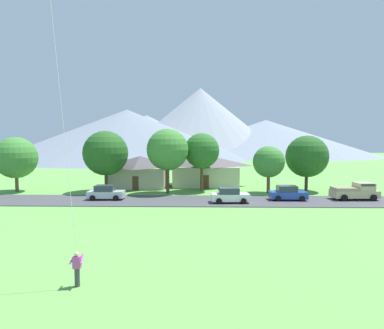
{
  "coord_description": "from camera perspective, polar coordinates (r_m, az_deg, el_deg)",
  "views": [
    {
      "loc": [
        0.43,
        -5.22,
        6.82
      ],
      "look_at": [
        -0.09,
        17.26,
        5.22
      ],
      "focal_mm": 29.28,
      "sensor_mm": 36.0,
      "label": 1
    }
  ],
  "objects": [
    {
      "name": "tree_center",
      "position": [
        49.4,
        -29.43,
        1.09
      ],
      "size": [
        5.68,
        5.68,
        7.56
      ],
      "color": "brown",
      "rests_on": "ground"
    },
    {
      "name": "tree_right_of_center",
      "position": [
        43.74,
        1.8,
        2.5
      ],
      "size": [
        4.93,
        4.93,
        8.12
      ],
      "color": "brown",
      "rests_on": "ground"
    },
    {
      "name": "tree_left_of_center",
      "position": [
        41.84,
        -4.48,
        2.69
      ],
      "size": [
        5.58,
        5.58,
        8.63
      ],
      "color": "#4C3823",
      "rests_on": "ground"
    },
    {
      "name": "tree_near_left",
      "position": [
        43.17,
        13.79,
        0.47
      ],
      "size": [
        4.25,
        4.25,
        6.35
      ],
      "color": "brown",
      "rests_on": "ground"
    },
    {
      "name": "pickup_truck_sand_west_side",
      "position": [
        41.76,
        27.64,
        -4.33
      ],
      "size": [
        5.27,
        2.48,
        1.99
      ],
      "color": "#C6B284",
      "rests_on": "road_strip"
    },
    {
      "name": "mountain_far_east_ridge",
      "position": [
        169.46,
        13.23,
        4.77
      ],
      "size": [
        107.98,
        107.98,
        18.47
      ],
      "primitive_type": "cone",
      "color": "gray",
      "rests_on": "ground"
    },
    {
      "name": "tree_near_right",
      "position": [
        44.63,
        -15.46,
        2.0
      ],
      "size": [
        6.14,
        6.14,
        8.41
      ],
      "color": "#4C3823",
      "rests_on": "ground"
    },
    {
      "name": "house_leftmost",
      "position": [
        49.2,
        2.46,
        -0.97
      ],
      "size": [
        10.72,
        7.05,
        4.84
      ],
      "color": "beige",
      "rests_on": "ground"
    },
    {
      "name": "mountain_central_ridge",
      "position": [
        183.78,
        -8.28,
        5.4
      ],
      "size": [
        90.95,
        90.95,
        22.49
      ],
      "primitive_type": "cone",
      "color": "gray",
      "rests_on": "ground"
    },
    {
      "name": "house_left_center",
      "position": [
        48.86,
        -9.42,
        -1.13
      ],
      "size": [
        8.76,
        7.82,
        4.71
      ],
      "color": "beige",
      "rests_on": "ground"
    },
    {
      "name": "parked_car_white_mid_east",
      "position": [
        35.5,
        6.9,
        -5.62
      ],
      "size": [
        4.26,
        2.2,
        1.68
      ],
      "color": "white",
      "rests_on": "road_strip"
    },
    {
      "name": "road_strip",
      "position": [
        36.56,
        0.64,
        -6.62
      ],
      "size": [
        160.0,
        6.93,
        0.08
      ],
      "primitive_type": "cube",
      "color": "#424247",
      "rests_on": "ground"
    },
    {
      "name": "mountain_east_ridge",
      "position": [
        164.96,
        1.52,
        7.76
      ],
      "size": [
        85.73,
        85.73,
        34.94
      ],
      "primitive_type": "cone",
      "color": "#8E939E",
      "rests_on": "ground"
    },
    {
      "name": "parked_car_blue_west_end",
      "position": [
        38.46,
        17.04,
        -5.02
      ],
      "size": [
        4.23,
        2.13,
        1.68
      ],
      "color": "#2847A8",
      "rests_on": "road_strip"
    },
    {
      "name": "parked_car_silver_mid_west",
      "position": [
        38.52,
        -15.41,
        -4.97
      ],
      "size": [
        4.25,
        2.18,
        1.68
      ],
      "color": "#B7BCC1",
      "rests_on": "road_strip"
    },
    {
      "name": "tree_far_right",
      "position": [
        46.48,
        20.2,
        1.39
      ],
      "size": [
        5.83,
        5.83,
        7.78
      ],
      "color": "#4C3823",
      "rests_on": "ground"
    },
    {
      "name": "mountain_west_ridge",
      "position": [
        133.72,
        -11.71,
        5.42
      ],
      "size": [
        100.29,
        100.29,
        20.37
      ],
      "primitive_type": "cone",
      "color": "slate",
      "rests_on": "ground"
    }
  ]
}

